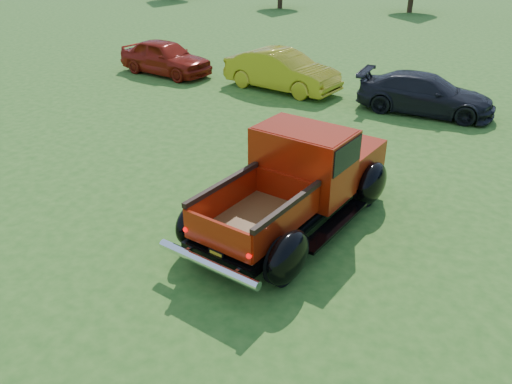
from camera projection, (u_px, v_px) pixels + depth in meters
name	position (u px, v px, depth m)	size (l,w,h in m)	color
ground	(252.00, 247.00, 9.02)	(120.00, 120.00, 0.00)	#285618
pickup_truck	(303.00, 176.00, 9.60)	(3.03, 5.24, 1.85)	black
show_car_red	(165.00, 57.00, 19.59)	(1.58, 3.93, 1.34)	maroon
show_car_yellow	(282.00, 71.00, 17.61)	(1.47, 4.21, 1.39)	#B4A118
show_car_grey	(425.00, 94.00, 15.43)	(1.68, 4.13, 1.20)	black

